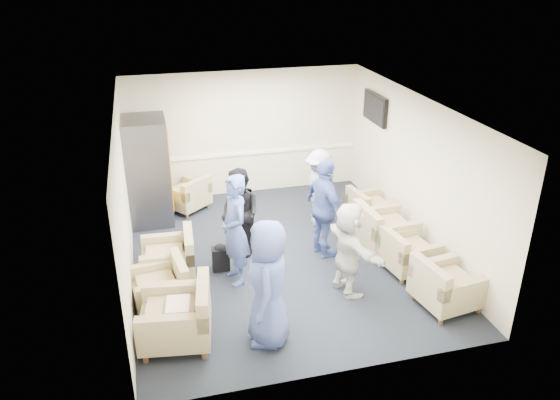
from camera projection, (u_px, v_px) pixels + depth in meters
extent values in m
plane|color=black|center=(279.00, 257.00, 9.60)|extent=(6.00, 6.00, 0.00)
plane|color=silver|center=(279.00, 106.00, 8.49)|extent=(6.00, 6.00, 0.00)
cube|color=beige|center=(245.00, 133.00, 11.69)|extent=(5.00, 0.02, 2.70)
cube|color=beige|center=(343.00, 282.00, 6.40)|extent=(5.00, 0.02, 2.70)
cube|color=beige|center=(124.00, 202.00, 8.48)|extent=(0.02, 6.00, 2.70)
cube|color=beige|center=(416.00, 172.00, 9.61)|extent=(0.02, 6.00, 2.70)
cube|color=white|center=(245.00, 154.00, 11.86)|extent=(4.98, 0.04, 0.06)
cube|color=black|center=(375.00, 108.00, 10.90)|extent=(0.07, 1.00, 0.58)
cube|color=black|center=(373.00, 108.00, 10.89)|extent=(0.01, 0.92, 0.50)
cube|color=#54535B|center=(376.00, 115.00, 10.97)|extent=(0.04, 0.10, 0.25)
cube|color=#9C8D65|center=(176.00, 324.00, 7.40)|extent=(1.07, 1.07, 0.31)
cube|color=#A28559|center=(175.00, 311.00, 7.31)|extent=(0.73, 0.70, 0.11)
cube|color=#9C8D65|center=(203.00, 299.00, 7.28)|extent=(0.29, 0.95, 0.44)
cube|color=#9C8D65|center=(160.00, 292.00, 8.19)|extent=(0.87, 0.87, 0.25)
cube|color=#A28559|center=(159.00, 282.00, 8.12)|extent=(0.60, 0.57, 0.09)
cube|color=#9C8D65|center=(180.00, 270.00, 8.17)|extent=(0.23, 0.78, 0.36)
cube|color=#9C8D65|center=(169.00, 264.00, 8.88)|extent=(0.89, 0.89, 0.28)
cube|color=#A28559|center=(168.00, 254.00, 8.81)|extent=(0.62, 0.58, 0.10)
cube|color=#9C8D65|center=(189.00, 244.00, 8.81)|extent=(0.19, 0.85, 0.40)
cube|color=#9C8D65|center=(446.00, 291.00, 8.17)|extent=(0.96, 0.96, 0.28)
cube|color=#A28559|center=(448.00, 280.00, 8.09)|extent=(0.66, 0.63, 0.10)
cube|color=#9C8D65|center=(430.00, 277.00, 7.91)|extent=(0.26, 0.85, 0.40)
cube|color=#9C8D65|center=(408.00, 257.00, 9.11)|extent=(0.90, 0.90, 0.26)
cube|color=#A28559|center=(409.00, 248.00, 9.03)|extent=(0.62, 0.59, 0.09)
cube|color=#9C8D65|center=(393.00, 244.00, 8.86)|extent=(0.24, 0.81, 0.38)
cube|color=#9C8D65|center=(385.00, 235.00, 9.75)|extent=(0.97, 0.97, 0.30)
cube|color=#A28559|center=(386.00, 225.00, 9.67)|extent=(0.67, 0.63, 0.11)
cube|color=#9C8D65|center=(367.00, 220.00, 9.49)|extent=(0.21, 0.92, 0.43)
cube|color=#9C8D65|center=(371.00, 212.00, 10.74)|extent=(0.87, 0.87, 0.25)
cube|color=#A28559|center=(371.00, 204.00, 10.67)|extent=(0.60, 0.57, 0.09)
cube|color=#9C8D65|center=(358.00, 200.00, 10.50)|extent=(0.25, 0.77, 0.36)
cube|color=#9C8D65|center=(187.00, 199.00, 11.31)|extent=(1.08, 1.08, 0.25)
cube|color=#A28559|center=(186.00, 191.00, 11.23)|extent=(0.72, 0.73, 0.09)
cube|color=#9C8D65|center=(197.00, 189.00, 11.01)|extent=(0.67, 0.58, 0.36)
cube|color=#54535B|center=(147.00, 171.00, 10.52)|extent=(0.82, 0.99, 2.09)
cube|color=#F05F04|center=(169.00, 164.00, 10.57)|extent=(0.02, 0.84, 1.67)
cube|color=black|center=(173.00, 205.00, 10.93)|extent=(0.02, 0.49, 0.13)
cube|color=black|center=(221.00, 259.00, 9.14)|extent=(0.30, 0.22, 0.41)
sphere|color=black|center=(220.00, 249.00, 9.06)|extent=(0.20, 0.20, 0.20)
cube|color=white|center=(178.00, 307.00, 7.30)|extent=(0.37, 0.45, 0.12)
imported|color=#4559A6|center=(268.00, 284.00, 7.18)|extent=(0.80, 1.01, 1.81)
imported|color=#4559A6|center=(235.00, 230.00, 8.55)|extent=(0.54, 0.73, 1.83)
imported|color=black|center=(240.00, 213.00, 9.39)|extent=(0.88, 0.96, 1.59)
imported|color=silver|center=(319.00, 188.00, 10.46)|extent=(0.73, 1.07, 1.53)
imported|color=#4559A6|center=(324.00, 209.00, 9.32)|extent=(0.64, 1.12, 1.79)
imported|color=silver|center=(349.00, 249.00, 8.32)|extent=(0.70, 1.47, 1.52)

